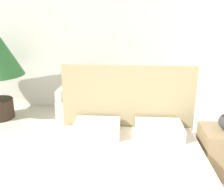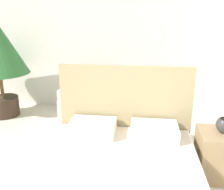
{
  "view_description": "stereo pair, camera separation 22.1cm",
  "coord_description": "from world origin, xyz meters",
  "px_view_note": "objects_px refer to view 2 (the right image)",
  "views": [
    {
      "loc": [
        0.24,
        -0.64,
        1.74
      ],
      "look_at": [
        0.03,
        2.77,
        0.65
      ],
      "focal_mm": 40.0,
      "sensor_mm": 36.0,
      "label": 1
    },
    {
      "loc": [
        0.46,
        -0.62,
        1.74
      ],
      "look_at": [
        0.03,
        2.77,
        0.65
      ],
      "focal_mm": 40.0,
      "sensor_mm": 36.0,
      "label": 2
    }
  ],
  "objects_px": {
    "armchair_near_window_left": "(79,104)",
    "armchair_near_window_right": "(127,107)",
    "bed": "(117,183)",
    "nightstand": "(221,155)",
    "side_table": "(103,109)"
  },
  "relations": [
    {
      "from": "armchair_near_window_left",
      "to": "nightstand",
      "type": "relative_size",
      "value": 1.61
    },
    {
      "from": "side_table",
      "to": "armchair_near_window_left",
      "type": "bearing_deg",
      "value": 179.84
    },
    {
      "from": "armchair_near_window_left",
      "to": "nightstand",
      "type": "xyz_separation_m",
      "value": [
        1.98,
        -1.38,
        -0.01
      ]
    },
    {
      "from": "bed",
      "to": "nightstand",
      "type": "xyz_separation_m",
      "value": [
        1.1,
        0.64,
        0.0
      ]
    },
    {
      "from": "nightstand",
      "to": "side_table",
      "type": "relative_size",
      "value": 1.2
    },
    {
      "from": "armchair_near_window_left",
      "to": "armchair_near_window_right",
      "type": "height_order",
      "value": "same"
    },
    {
      "from": "armchair_near_window_left",
      "to": "armchair_near_window_right",
      "type": "bearing_deg",
      "value": 1.56
    },
    {
      "from": "armchair_near_window_left",
      "to": "side_table",
      "type": "height_order",
      "value": "armchair_near_window_left"
    },
    {
      "from": "armchair_near_window_left",
      "to": "nightstand",
      "type": "distance_m",
      "value": 2.41
    },
    {
      "from": "nightstand",
      "to": "armchair_near_window_right",
      "type": "bearing_deg",
      "value": 129.72
    },
    {
      "from": "armchair_near_window_left",
      "to": "nightstand",
      "type": "height_order",
      "value": "armchair_near_window_left"
    },
    {
      "from": "bed",
      "to": "nightstand",
      "type": "height_order",
      "value": "bed"
    },
    {
      "from": "bed",
      "to": "armchair_near_window_right",
      "type": "distance_m",
      "value": 2.02
    },
    {
      "from": "armchair_near_window_right",
      "to": "nightstand",
      "type": "xyz_separation_m",
      "value": [
        1.15,
        -1.38,
        -0.01
      ]
    },
    {
      "from": "armchair_near_window_left",
      "to": "armchair_near_window_right",
      "type": "xyz_separation_m",
      "value": [
        0.83,
        -0.0,
        0.0
      ]
    }
  ]
}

